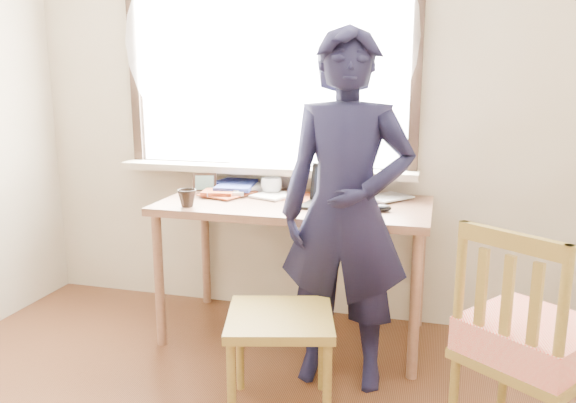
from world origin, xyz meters
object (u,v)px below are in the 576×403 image
(desk, at_px, (295,216))
(laptop, at_px, (335,196))
(mug_dark, at_px, (187,198))
(mug_white, at_px, (271,186))
(side_chair, at_px, (528,342))
(work_chair, at_px, (280,330))
(person, at_px, (346,212))

(desk, relative_size, laptop, 4.44)
(laptop, bearing_deg, mug_dark, -163.05)
(laptop, distance_m, mug_white, 0.47)
(laptop, xyz_separation_m, mug_dark, (-0.76, -0.23, -0.00))
(laptop, height_order, mug_dark, laptop)
(desk, height_order, side_chair, side_chair)
(mug_white, distance_m, work_chair, 1.10)
(mug_dark, bearing_deg, mug_white, 52.61)
(work_chair, bearing_deg, mug_dark, 142.71)
(mug_dark, relative_size, side_chair, 0.10)
(work_chair, xyz_separation_m, side_chair, (0.99, -0.08, 0.11))
(person, bearing_deg, mug_white, 131.61)
(laptop, relative_size, mug_dark, 3.32)
(laptop, bearing_deg, person, -71.99)
(desk, xyz_separation_m, person, (0.35, -0.40, 0.14))
(work_chair, bearing_deg, mug_white, 108.94)
(mug_white, bearing_deg, side_chair, -37.92)
(work_chair, bearing_deg, laptop, 82.39)
(work_chair, relative_size, person, 0.32)
(mug_dark, distance_m, person, 0.89)
(desk, height_order, work_chair, desk)
(person, bearing_deg, work_chair, -122.32)
(work_chair, distance_m, side_chair, 1.00)
(side_chair, bearing_deg, mug_white, 142.08)
(desk, relative_size, mug_dark, 14.74)
(desk, xyz_separation_m, work_chair, (0.14, -0.77, -0.32))
(side_chair, xyz_separation_m, person, (-0.77, 0.45, 0.35))
(laptop, height_order, mug_white, laptop)
(laptop, xyz_separation_m, work_chair, (-0.10, -0.74, -0.46))
(desk, bearing_deg, work_chair, -80.04)
(mug_white, relative_size, person, 0.07)
(mug_dark, height_order, person, person)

